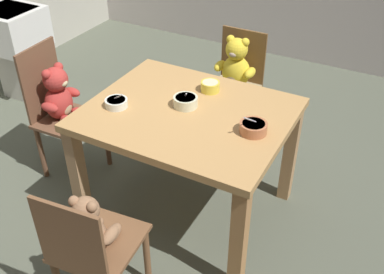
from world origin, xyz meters
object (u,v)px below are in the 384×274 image
Objects in this scene: porridge_bowl_white_near_left at (116,103)px; porridge_bowl_terracotta_near_right at (253,127)px; porridge_bowl_cream_center at (185,101)px; porridge_bowl_yellow_far_center at (210,86)px; teddy_chair_near_front at (91,238)px; dining_table at (188,128)px; sink_basin at (15,40)px; teddy_chair_near_left at (60,103)px; teddy_chair_far_center at (234,77)px.

porridge_bowl_terracotta_near_right reaches higher than porridge_bowl_white_near_left.
porridge_bowl_yellow_far_center is (0.05, 0.23, -0.00)m from porridge_bowl_cream_center.
dining_table is at bearing -8.87° from teddy_chair_near_front.
porridge_bowl_terracotta_near_right reaches higher than sink_basin.
teddy_chair_near_left is at bearing -178.32° from dining_table.
porridge_bowl_yellow_far_center is at bearing 46.61° from porridge_bowl_white_near_left.
sink_basin is at bearing 48.03° from teddy_chair_near_front.
porridge_bowl_cream_center is 1.03× the size of porridge_bowl_white_near_left.
sink_basin is (-2.05, 0.62, -0.11)m from dining_table.
teddy_chair_near_left is at bearing -179.83° from porridge_bowl_terracotta_near_right.
teddy_chair_far_center is 0.83m from porridge_bowl_cream_center.
teddy_chair_near_front is 0.96× the size of teddy_chair_far_center.
dining_table is 1.30× the size of teddy_chair_far_center.
teddy_chair_near_front reaches higher than dining_table.
sink_basin is at bearing 163.07° from dining_table.
dining_table is at bearing 5.18° from teddy_chair_far_center.
porridge_bowl_cream_center is at bearing -101.38° from porridge_bowl_yellow_far_center.
porridge_bowl_terracotta_near_right reaches higher than dining_table.
sink_basin reaches higher than dining_table.
porridge_bowl_white_near_left is (-0.35, -0.19, -0.01)m from porridge_bowl_cream_center.
sink_basin is at bearing 147.20° from teddy_chair_near_left.
teddy_chair_far_center is (-0.07, 0.84, -0.08)m from dining_table.
teddy_chair_near_front is 5.92× the size of porridge_bowl_cream_center.
porridge_bowl_white_near_left is at bearing -133.39° from porridge_bowl_yellow_far_center.
teddy_chair_far_center is 1.08× the size of sink_basin.
porridge_bowl_white_near_left is 0.57m from porridge_bowl_yellow_far_center.
porridge_bowl_white_near_left is 0.17× the size of sink_basin.
porridge_bowl_white_near_left reaches higher than sink_basin.
teddy_chair_near_left is 0.62m from porridge_bowl_white_near_left.
teddy_chair_far_center is at bearing -4.78° from teddy_chair_near_front.
porridge_bowl_terracotta_near_right is (0.79, 0.12, 0.01)m from porridge_bowl_white_near_left.
teddy_chair_near_front is 0.89× the size of teddy_chair_near_left.
dining_table is 9.89× the size of porridge_bowl_yellow_far_center.
porridge_bowl_cream_center is 0.17× the size of sink_basin.
porridge_bowl_white_near_left is at bearing -151.47° from porridge_bowl_cream_center.
teddy_chair_near_left reaches higher than porridge_bowl_cream_center.
porridge_bowl_yellow_far_center is (0.08, -0.57, 0.23)m from teddy_chair_far_center.
porridge_bowl_terracotta_near_right is (1.36, 0.00, 0.23)m from teddy_chair_near_left.
teddy_chair_far_center is (-0.02, 1.69, 0.04)m from teddy_chair_near_front.
teddy_chair_far_center is 1.99m from sink_basin.
teddy_chair_far_center is at bearing 92.55° from porridge_bowl_cream_center.
porridge_bowl_yellow_far_center is (0.06, 1.12, 0.27)m from teddy_chair_near_front.
dining_table is 0.43m from porridge_bowl_white_near_left.
teddy_chair_near_front is 1.03× the size of sink_basin.
porridge_bowl_yellow_far_center is at bearing -9.85° from sink_basin.
porridge_bowl_terracotta_near_right is 0.49m from porridge_bowl_yellow_far_center.
teddy_chair_near_front is 7.26× the size of porridge_bowl_yellow_far_center.
sink_basin is at bearing -83.49° from teddy_chair_far_center.
porridge_bowl_cream_center is at bearing 2.24° from teddy_chair_near_left.
teddy_chair_near_left reaches higher than porridge_bowl_terracotta_near_right.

